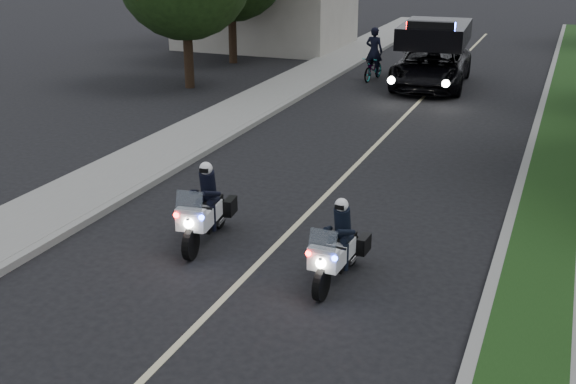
# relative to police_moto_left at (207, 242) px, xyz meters

# --- Properties ---
(ground) EXTENTS (120.00, 120.00, 0.00)m
(ground) POSITION_rel_police_moto_left_xyz_m (1.35, -3.08, 0.00)
(ground) COLOR black
(ground) RESTS_ON ground
(curb_right) EXTENTS (0.20, 60.00, 0.15)m
(curb_right) POSITION_rel_police_moto_left_xyz_m (5.45, 6.92, 0.07)
(curb_right) COLOR gray
(curb_right) RESTS_ON ground
(grass_verge) EXTENTS (1.20, 60.00, 0.16)m
(grass_verge) POSITION_rel_police_moto_left_xyz_m (6.15, 6.92, 0.08)
(grass_verge) COLOR #193814
(grass_verge) RESTS_ON ground
(curb_left) EXTENTS (0.20, 60.00, 0.15)m
(curb_left) POSITION_rel_police_moto_left_xyz_m (-2.75, 6.92, 0.07)
(curb_left) COLOR gray
(curb_left) RESTS_ON ground
(sidewalk_left) EXTENTS (2.00, 60.00, 0.16)m
(sidewalk_left) POSITION_rel_police_moto_left_xyz_m (-3.85, 6.92, 0.08)
(sidewalk_left) COLOR gray
(sidewalk_left) RESTS_ON ground
(lane_marking) EXTENTS (0.12, 50.00, 0.01)m
(lane_marking) POSITION_rel_police_moto_left_xyz_m (1.35, 6.92, 0.00)
(lane_marking) COLOR #BFB78C
(lane_marking) RESTS_ON ground
(police_moto_left) EXTENTS (0.91, 1.96, 1.61)m
(police_moto_left) POSITION_rel_police_moto_left_xyz_m (0.00, 0.00, 0.00)
(police_moto_left) COLOR white
(police_moto_left) RESTS_ON ground
(police_moto_right) EXTENTS (0.69, 1.79, 1.50)m
(police_moto_right) POSITION_rel_police_moto_left_xyz_m (2.90, -0.61, 0.00)
(police_moto_right) COLOR silver
(police_moto_right) RESTS_ON ground
(police_suv) EXTENTS (3.02, 5.87, 2.78)m
(police_suv) POSITION_rel_police_moto_left_xyz_m (1.19, 16.25, 0.00)
(police_suv) COLOR black
(police_suv) RESTS_ON ground
(bicycle) EXTENTS (0.79, 1.81, 0.92)m
(bicycle) POSITION_rel_police_moto_left_xyz_m (-1.20, 16.58, 0.00)
(bicycle) COLOR black
(bicycle) RESTS_ON ground
(cyclist) EXTENTS (0.72, 0.51, 1.91)m
(cyclist) POSITION_rel_police_moto_left_xyz_m (-1.20, 16.58, 0.00)
(cyclist) COLOR black
(cyclist) RESTS_ON ground
(tree_left_near) EXTENTS (6.47, 6.47, 8.39)m
(tree_left_near) POSITION_rel_police_moto_left_xyz_m (-7.36, 12.54, 0.00)
(tree_left_near) COLOR #1E3C14
(tree_left_near) RESTS_ON ground
(tree_left_far) EXTENTS (6.31, 6.31, 8.50)m
(tree_left_far) POSITION_rel_police_moto_left_xyz_m (-8.16, 18.00, 0.00)
(tree_left_far) COLOR #183310
(tree_left_far) RESTS_ON ground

